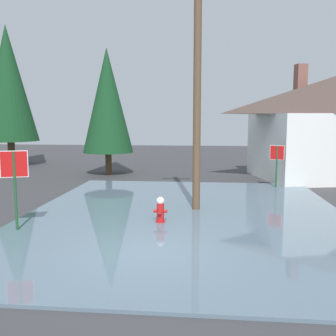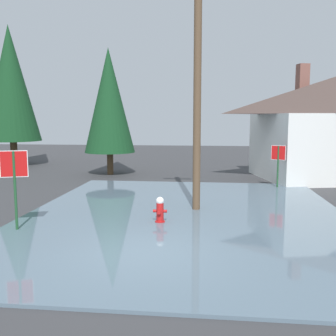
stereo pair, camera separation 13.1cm
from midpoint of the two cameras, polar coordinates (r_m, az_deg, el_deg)
ground_plane at (r=10.03m, az=-3.10°, el=-13.00°), size 80.00×80.00×0.10m
flood_puddle at (r=13.75m, az=2.88°, el=-6.98°), size 11.24×13.98×0.08m
lane_stop_bar at (r=9.03m, az=-10.12°, el=-15.10°), size 3.39×0.37×0.01m
stop_sign_near at (r=12.41m, az=-21.44°, el=-0.78°), size 0.76×0.29×2.49m
fire_hydrant at (r=12.65m, az=-0.89°, el=-6.34°), size 0.46×0.39×0.91m
utility_pole at (r=14.20m, az=4.62°, el=12.35°), size 1.60×0.28×9.01m
stop_sign_far at (r=19.63m, az=16.13°, el=1.41°), size 0.64×0.33×2.13m
pine_tree_tall_left at (r=30.60m, az=-22.10°, el=11.43°), size 4.02×4.02×10.05m
pine_tree_mid_left at (r=23.93m, az=-8.54°, el=9.78°), size 3.06×3.06×7.64m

